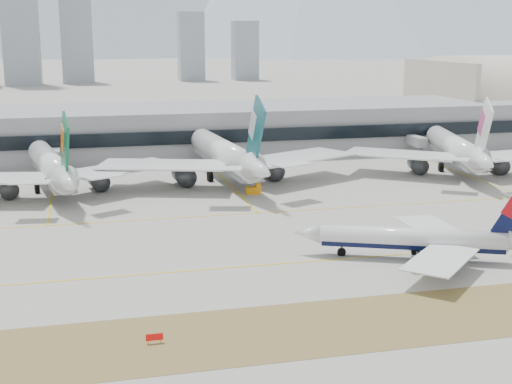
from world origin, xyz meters
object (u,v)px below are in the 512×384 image
object	(u,v)px
widebody_cathay	(227,156)
terminal	(158,130)
taxiing_airliner	(421,240)
widebody_eva	(53,168)
widebody_china_air	(457,150)

from	to	relation	value
widebody_cathay	terminal	size ratio (longest dim) A/B	0.25
taxiing_airliner	widebody_eva	world-z (taller)	widebody_eva
widebody_china_air	terminal	world-z (taller)	widebody_china_air
widebody_eva	widebody_china_air	size ratio (longest dim) A/B	0.98
widebody_eva	widebody_china_air	xyz separation A→B (m)	(109.68, 0.24, 0.22)
widebody_eva	widebody_cathay	size ratio (longest dim) A/B	0.89
widebody_eva	terminal	size ratio (longest dim) A/B	0.22
widebody_china_air	terminal	bearing A→B (deg)	70.68
terminal	taxiing_airliner	bearing A→B (deg)	-75.38
taxiing_airliner	terminal	xyz separation A→B (m)	(-32.19, 123.38, 3.96)
widebody_cathay	widebody_china_air	size ratio (longest dim) A/B	1.10
widebody_cathay	terminal	xyz separation A→B (m)	(-12.77, 49.65, 0.81)
taxiing_airliner	widebody_cathay	xyz separation A→B (m)	(-19.42, 73.73, 3.15)
taxiing_airliner	widebody_eva	bearing A→B (deg)	-24.42
widebody_cathay	terminal	bearing A→B (deg)	10.01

